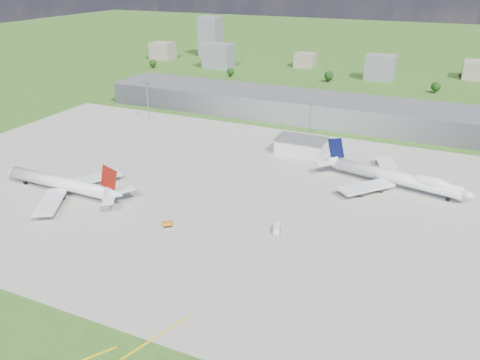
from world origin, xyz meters
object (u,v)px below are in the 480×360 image
at_px(airliner_red_twin, 64,184).
at_px(airliner_blue_quad, 396,178).
at_px(van_white_near, 277,229).
at_px(tug_yellow, 167,224).

relative_size(airliner_red_twin, airliner_blue_quad, 0.96).
distance_m(airliner_blue_quad, van_white_near, 70.86).
xyz_separation_m(tug_yellow, van_white_near, (41.32, 13.43, 0.43)).
xyz_separation_m(airliner_red_twin, airliner_blue_quad, (136.03, 67.97, 0.19)).
bearing_deg(tug_yellow, airliner_blue_quad, 7.19).
xyz_separation_m(airliner_red_twin, tug_yellow, (58.22, -6.08, -4.01)).
height_order(airliner_red_twin, van_white_near, airliner_red_twin).
height_order(airliner_red_twin, airliner_blue_quad, airliner_red_twin).
distance_m(airliner_blue_quad, tug_yellow, 107.49).
distance_m(airliner_red_twin, tug_yellow, 58.68).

